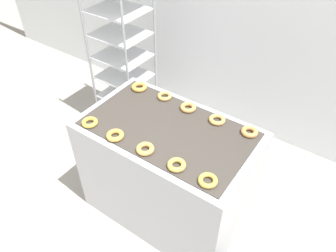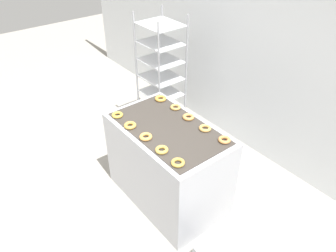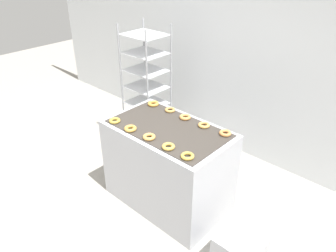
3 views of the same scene
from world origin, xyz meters
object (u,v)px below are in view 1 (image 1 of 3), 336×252
object	(u,v)px
donut_near_center	(145,149)
donut_near_left	(115,135)
baking_rack_cart	(122,56)
donut_far_left	(165,96)
fryer_machine	(168,172)
donut_far_right	(217,120)
donut_far_center	(188,107)
donut_far_leftmost	(139,87)
donut_near_right	(177,165)
donut_far_rightmost	(249,132)
donut_near_leftmost	(90,122)
donut_near_rightmost	(208,180)

from	to	relation	value
donut_near_center	donut_near_left	bearing A→B (deg)	-176.68
baking_rack_cart	donut_far_left	size ratio (longest dim) A/B	14.73
fryer_machine	donut_far_right	xyz separation A→B (m)	(0.25, 0.27, 0.50)
fryer_machine	donut_far_center	xyz separation A→B (m)	(-0.00, 0.27, 0.50)
donut_far_leftmost	donut_far_center	distance (m)	0.48
donut_near_right	donut_far_rightmost	xyz separation A→B (m)	(0.25, 0.56, 0.00)
donut_far_left	donut_far_center	bearing A→B (deg)	-4.79
donut_near_leftmost	donut_near_left	bearing A→B (deg)	-0.27
donut_near_rightmost	donut_far_leftmost	size ratio (longest dim) A/B	0.93
donut_near_leftmost	donut_near_rightmost	xyz separation A→B (m)	(0.98, 0.02, -0.00)
donut_near_right	donut_far_rightmost	world-z (taller)	same
donut_near_rightmost	baking_rack_cart	bearing A→B (deg)	147.30
fryer_machine	donut_near_left	world-z (taller)	donut_near_left
donut_near_right	donut_far_right	size ratio (longest dim) A/B	0.99
donut_near_center	donut_far_left	size ratio (longest dim) A/B	1.05
donut_far_right	donut_far_rightmost	distance (m)	0.25
donut_far_rightmost	baking_rack_cart	bearing A→B (deg)	164.22
baking_rack_cart	donut_far_left	distance (m)	0.95
donut_far_left	donut_far_right	xyz separation A→B (m)	(0.49, -0.02, 0.00)
donut_far_right	donut_near_left	bearing A→B (deg)	-131.77
donut_near_leftmost	donut_far_rightmost	size ratio (longest dim) A/B	0.99
donut_near_leftmost	donut_near_right	size ratio (longest dim) A/B	0.98
baking_rack_cart	donut_near_right	world-z (taller)	baking_rack_cart
donut_near_left	donut_far_rightmost	size ratio (longest dim) A/B	1.04
donut_far_leftmost	donut_far_rightmost	distance (m)	0.99
donut_near_leftmost	donut_near_left	xyz separation A→B (m)	(0.25, -0.00, 0.00)
baking_rack_cart	donut_near_right	bearing A→B (deg)	-36.99
baking_rack_cart	donut_far_rightmost	distance (m)	1.65
fryer_machine	donut_near_rightmost	size ratio (longest dim) A/B	10.68
donut_near_rightmost	donut_far_right	bearing A→B (deg)	112.93
donut_far_leftmost	donut_far_right	bearing A→B (deg)	-0.34
fryer_machine	donut_near_leftmost	distance (m)	0.76
donut_near_right	donut_far_right	world-z (taller)	donut_near_right
donut_near_right	donut_far_center	bearing A→B (deg)	115.63
donut_far_left	donut_far_leftmost	bearing A→B (deg)	-176.07
fryer_machine	donut_near_rightmost	distance (m)	0.75
fryer_machine	donut_far_right	size ratio (longest dim) A/B	10.57
fryer_machine	donut_far_rightmost	distance (m)	0.77
donut_far_left	donut_near_right	bearing A→B (deg)	-48.90
donut_near_left	donut_near_right	xyz separation A→B (m)	(0.51, 0.02, -0.00)
fryer_machine	donut_near_right	world-z (taller)	donut_near_right
baking_rack_cart	donut_near_center	xyz separation A→B (m)	(1.09, -1.01, 0.10)
donut_near_left	fryer_machine	bearing A→B (deg)	49.55
baking_rack_cart	donut_far_right	world-z (taller)	baking_rack_cart
donut_near_center	donut_far_rightmost	world-z (taller)	same
donut_near_left	donut_far_leftmost	xyz separation A→B (m)	(-0.24, 0.57, -0.00)
donut_near_leftmost	donut_near_rightmost	distance (m)	0.98
fryer_machine	donut_near_left	distance (m)	0.63
donut_near_left	donut_far_center	world-z (taller)	same
fryer_machine	donut_near_right	size ratio (longest dim) A/B	10.66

